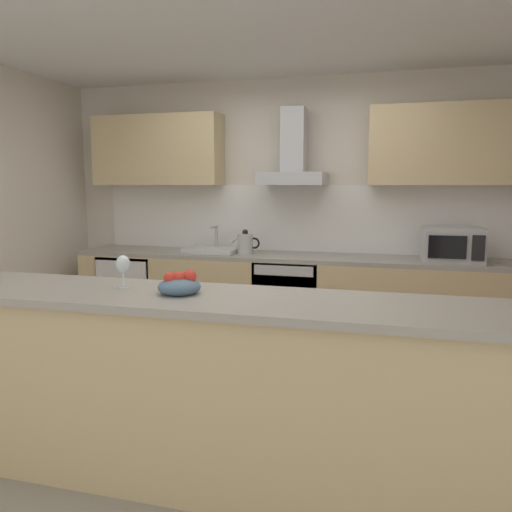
# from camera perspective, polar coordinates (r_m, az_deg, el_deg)

# --- Properties ---
(ground) EXTENTS (5.76, 4.65, 0.02)m
(ground) POSITION_cam_1_polar(r_m,az_deg,el_deg) (3.63, -1.52, -17.61)
(ground) COLOR gray
(ceiling) EXTENTS (5.76, 4.65, 0.02)m
(ceiling) POSITION_cam_1_polar(r_m,az_deg,el_deg) (3.43, -1.70, 25.89)
(ceiling) COLOR white
(wall_back) EXTENTS (5.76, 0.12, 2.60)m
(wall_back) POSITION_cam_1_polar(r_m,az_deg,el_deg) (5.11, 4.51, 5.15)
(wall_back) COLOR silver
(wall_back) RESTS_ON ground
(backsplash_tile) EXTENTS (4.05, 0.02, 0.66)m
(backsplash_tile) POSITION_cam_1_polar(r_m,az_deg,el_deg) (5.04, 4.34, 4.32)
(backsplash_tile) COLOR white
(counter_back) EXTENTS (4.19, 0.60, 0.90)m
(counter_back) POSITION_cam_1_polar(r_m,az_deg,el_deg) (4.86, 3.56, -5.14)
(counter_back) COLOR #D1B784
(counter_back) RESTS_ON ground
(counter_island) EXTENTS (3.10, 0.64, 1.01)m
(counter_island) POSITION_cam_1_polar(r_m,az_deg,el_deg) (2.71, -6.55, -14.82)
(counter_island) COLOR #D1B784
(counter_island) RESTS_ON ground
(upper_cabinets) EXTENTS (4.13, 0.32, 0.70)m
(upper_cabinets) POSITION_cam_1_polar(r_m,az_deg,el_deg) (4.89, 4.08, 12.18)
(upper_cabinets) COLOR #D1B784
(oven) EXTENTS (0.60, 0.62, 0.80)m
(oven) POSITION_cam_1_polar(r_m,az_deg,el_deg) (4.83, 3.81, -5.11)
(oven) COLOR slate
(oven) RESTS_ON ground
(refrigerator) EXTENTS (0.58, 0.60, 0.85)m
(refrigerator) POSITION_cam_1_polar(r_m,az_deg,el_deg) (5.38, -13.54, -4.31)
(refrigerator) COLOR white
(refrigerator) RESTS_ON ground
(microwave) EXTENTS (0.50, 0.38, 0.30)m
(microwave) POSITION_cam_1_polar(r_m,az_deg,el_deg) (4.64, 21.48, 1.21)
(microwave) COLOR #B7BABC
(microwave) RESTS_ON counter_back
(sink) EXTENTS (0.50, 0.40, 0.26)m
(sink) POSITION_cam_1_polar(r_m,az_deg,el_deg) (4.96, -4.97, 0.74)
(sink) COLOR silver
(sink) RESTS_ON counter_back
(kettle) EXTENTS (0.29, 0.15, 0.24)m
(kettle) POSITION_cam_1_polar(r_m,az_deg,el_deg) (4.80, -1.22, 1.45)
(kettle) COLOR #B7BABC
(kettle) RESTS_ON counter_back
(range_hood) EXTENTS (0.62, 0.45, 0.72)m
(range_hood) POSITION_cam_1_polar(r_m,az_deg,el_deg) (4.83, 4.27, 10.76)
(range_hood) COLOR #B7BABC
(wine_glass) EXTENTS (0.08, 0.08, 0.18)m
(wine_glass) POSITION_cam_1_polar(r_m,az_deg,el_deg) (2.78, -14.92, -1.03)
(wine_glass) COLOR silver
(wine_glass) RESTS_ON counter_island
(fruit_bowl) EXTENTS (0.22, 0.22, 0.13)m
(fruit_bowl) POSITION_cam_1_polar(r_m,az_deg,el_deg) (2.59, -8.71, -3.30)
(fruit_bowl) COLOR slate
(fruit_bowl) RESTS_ON counter_island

